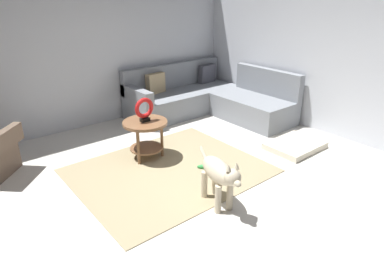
{
  "coord_description": "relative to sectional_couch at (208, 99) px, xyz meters",
  "views": [
    {
      "loc": [
        -2.03,
        -2.44,
        2.13
      ],
      "look_at": [
        0.45,
        0.6,
        0.55
      ],
      "focal_mm": 31.48,
      "sensor_mm": 36.0,
      "label": 1
    }
  ],
  "objects": [
    {
      "name": "area_rug",
      "position": [
        -1.84,
        -1.32,
        -0.28
      ],
      "size": [
        2.3,
        1.9,
        0.01
      ],
      "primitive_type": "cube",
      "color": "tan",
      "rests_on": "ground_plane"
    },
    {
      "name": "torus_sculpture",
      "position": [
        -1.86,
        -0.82,
        0.42
      ],
      "size": [
        0.28,
        0.08,
        0.33
      ],
      "color": "black",
      "rests_on": "side_table"
    },
    {
      "name": "dog_toy_bone",
      "position": [
        -1.45,
        -1.57,
        -0.26
      ],
      "size": [
        0.18,
        0.16,
        0.06
      ],
      "primitive_type": "ellipsoid",
      "rotation": [
        0.0,
        0.0,
        2.43
      ],
      "color": "green",
      "rests_on": "ground_plane"
    },
    {
      "name": "wall_back",
      "position": [
        -1.99,
        0.92,
        1.06
      ],
      "size": [
        6.0,
        0.12,
        2.7
      ],
      "primitive_type": "cube",
      "color": "silver",
      "rests_on": "ground_plane"
    },
    {
      "name": "ground_plane",
      "position": [
        -1.99,
        -2.02,
        -0.34
      ],
      "size": [
        6.0,
        6.0,
        0.1
      ],
      "primitive_type": "cube",
      "color": "silver"
    },
    {
      "name": "dog",
      "position": [
        -1.86,
        -2.27,
        0.09
      ],
      "size": [
        0.34,
        0.83,
        0.63
      ],
      "rotation": [
        0.0,
        0.0,
        2.89
      ],
      "color": "beige",
      "rests_on": "ground_plane"
    },
    {
      "name": "sectional_couch",
      "position": [
        0.0,
        0.0,
        0.0
      ],
      "size": [
        2.2,
        2.25,
        0.88
      ],
      "color": "gray",
      "rests_on": "ground_plane"
    },
    {
      "name": "side_table",
      "position": [
        -1.86,
        -0.82,
        0.13
      ],
      "size": [
        0.6,
        0.6,
        0.54
      ],
      "color": "brown",
      "rests_on": "ground_plane"
    },
    {
      "name": "dog_bed_mat",
      "position": [
        -0.01,
        -1.94,
        -0.24
      ],
      "size": [
        0.8,
        0.6,
        0.09
      ],
      "primitive_type": "cube",
      "color": "beige",
      "rests_on": "ground_plane"
    },
    {
      "name": "wall_right",
      "position": [
        0.95,
        -2.02,
        1.06
      ],
      "size": [
        0.12,
        6.0,
        2.7
      ],
      "primitive_type": "cube",
      "color": "silver",
      "rests_on": "ground_plane"
    }
  ]
}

